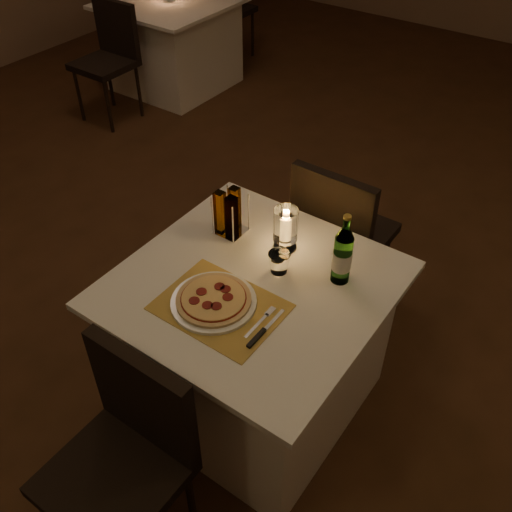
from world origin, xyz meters
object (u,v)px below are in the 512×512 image
Objects in this scene: main_table at (253,344)px; chair_far at (339,228)px; water_bottle at (343,255)px; hurricane_candle at (286,226)px; chair_near at (128,445)px; plate at (214,302)px; neighbor_table_left at (173,44)px; pizza at (214,299)px; tumbler at (279,262)px.

chair_far is (0.00, 0.71, 0.18)m from main_table.
water_bottle is 0.28m from hurricane_candle.
plate is (-0.05, 0.53, 0.20)m from chair_near.
chair_near is at bearing -89.17° from hurricane_candle.
chair_near is 4.03m from neighbor_table_left.
tumbler is (0.10, 0.29, 0.02)m from pizza.
chair_far is at bearing 90.00° from main_table.
water_bottle is at bearing 50.94° from pizza.
tumbler reaches higher than main_table.
chair_near is 1.43m from chair_far.
water_bottle reaches higher than plate.
tumbler is (0.10, 0.29, 0.03)m from plate.
pizza reaches higher than plate.
pizza is at bearing -93.20° from chair_far.
chair_far is 10.25× the size of tumbler.
tumbler is at bearing 71.96° from plate.
water_bottle reaches higher than main_table.
chair_far is at bearing 86.80° from plate.
water_bottle reaches higher than hurricane_candle.
tumbler is at bearing -40.80° from neighbor_table_left.
main_table is 0.44m from pizza.
chair_near is at bearing -50.16° from neighbor_table_left.
main_table is 3.51m from neighbor_table_left.
chair_near is 0.86m from tumbler.
tumbler is 0.25m from water_bottle.
neighbor_table_left is (-2.58, 2.38, 0.00)m from main_table.
hurricane_candle reaches higher than tumbler.
plate is 0.44m from hurricane_candle.
pizza is at bearing -94.87° from hurricane_candle.
water_bottle is at bearing 73.98° from chair_near.
tumbler is at bearing -66.00° from hurricane_candle.
chair_far is 3.21× the size of pizza.
hurricane_candle is (-0.01, -0.47, 0.30)m from chair_far.
main_table is 3.25× the size of water_bottle.
hurricane_candle is (0.04, 0.42, 0.10)m from plate.
pizza is at bearing -129.06° from water_bottle.
main_table is 0.74m from chair_near.
main_table is 0.42m from plate.
tumbler reaches higher than neighbor_table_left.
hurricane_candle is (0.04, 0.42, 0.09)m from pizza.
tumbler is (0.05, 0.83, 0.23)m from chair_near.
neighbor_table_left is (-2.58, 3.09, -0.18)m from chair_near.
water_bottle is at bearing -62.38° from chair_far.
chair_far reaches higher than neighbor_table_left.
water_bottle is (0.31, 0.39, 0.10)m from pizza.
hurricane_candle is 3.37m from neighbor_table_left.
chair_near reaches higher than neighbor_table_left.
main_table is at bearing -111.93° from tumbler.
pizza is 3.19× the size of tumbler.
neighbor_table_left is at bearing 129.84° from chair_near.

